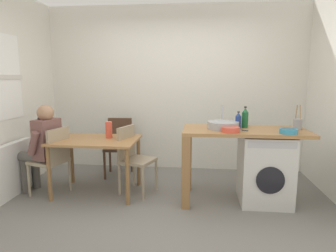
{
  "coord_description": "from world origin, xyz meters",
  "views": [
    {
      "loc": [
        0.4,
        -3.12,
        1.55
      ],
      "look_at": [
        0.02,
        0.45,
        0.94
      ],
      "focal_mm": 31.04,
      "sensor_mm": 36.0,
      "label": 1
    }
  ],
  "objects_px": {
    "bottle_tall_green": "(238,121)",
    "colander": "(289,131)",
    "washing_machine": "(265,169)",
    "chair_opposite": "(133,156)",
    "seated_person": "(43,144)",
    "bottle_squat_brown": "(245,118)",
    "vase": "(109,130)",
    "chair_spare_by_wall": "(119,143)",
    "chair_person_seat": "(53,157)",
    "mixing_bowl": "(230,129)",
    "utensil_crock": "(297,124)",
    "dining_table": "(96,146)"
  },
  "relations": [
    {
      "from": "bottle_tall_green",
      "to": "colander",
      "type": "height_order",
      "value": "bottle_tall_green"
    },
    {
      "from": "washing_machine",
      "to": "chair_opposite",
      "type": "bearing_deg",
      "value": 175.4
    },
    {
      "from": "seated_person",
      "to": "bottle_squat_brown",
      "type": "xyz_separation_m",
      "value": [
        2.63,
        0.14,
        0.37
      ]
    },
    {
      "from": "bottle_tall_green",
      "to": "vase",
      "type": "distance_m",
      "value": 1.7
    },
    {
      "from": "chair_spare_by_wall",
      "to": "bottle_squat_brown",
      "type": "height_order",
      "value": "bottle_squat_brown"
    },
    {
      "from": "chair_person_seat",
      "to": "colander",
      "type": "relative_size",
      "value": 4.5
    },
    {
      "from": "chair_spare_by_wall",
      "to": "bottle_tall_green",
      "type": "xyz_separation_m",
      "value": [
        1.74,
        -0.77,
        0.51
      ]
    },
    {
      "from": "washing_machine",
      "to": "mixing_bowl",
      "type": "distance_m",
      "value": 0.72
    },
    {
      "from": "washing_machine",
      "to": "vase",
      "type": "xyz_separation_m",
      "value": [
        -2.02,
        0.16,
        0.42
      ]
    },
    {
      "from": "chair_person_seat",
      "to": "utensil_crock",
      "type": "height_order",
      "value": "utensil_crock"
    },
    {
      "from": "dining_table",
      "to": "chair_opposite",
      "type": "relative_size",
      "value": 1.22
    },
    {
      "from": "bottle_squat_brown",
      "to": "colander",
      "type": "height_order",
      "value": "bottle_squat_brown"
    },
    {
      "from": "seated_person",
      "to": "bottle_tall_green",
      "type": "xyz_separation_m",
      "value": [
        2.54,
        0.08,
        0.34
      ]
    },
    {
      "from": "washing_machine",
      "to": "bottle_squat_brown",
      "type": "bearing_deg",
      "value": 152.77
    },
    {
      "from": "bottle_tall_green",
      "to": "utensil_crock",
      "type": "bearing_deg",
      "value": -1.01
    },
    {
      "from": "dining_table",
      "to": "mixing_bowl",
      "type": "distance_m",
      "value": 1.76
    },
    {
      "from": "chair_spare_by_wall",
      "to": "colander",
      "type": "xyz_separation_m",
      "value": [
        2.26,
        -1.05,
        0.44
      ]
    },
    {
      "from": "bottle_tall_green",
      "to": "chair_spare_by_wall",
      "type": "bearing_deg",
      "value": 156.1
    },
    {
      "from": "chair_opposite",
      "to": "bottle_squat_brown",
      "type": "relative_size",
      "value": 3.35
    },
    {
      "from": "chair_opposite",
      "to": "bottle_tall_green",
      "type": "distance_m",
      "value": 1.45
    },
    {
      "from": "chair_opposite",
      "to": "chair_spare_by_wall",
      "type": "height_order",
      "value": "same"
    },
    {
      "from": "bottle_squat_brown",
      "to": "colander",
      "type": "distance_m",
      "value": 0.56
    },
    {
      "from": "chair_spare_by_wall",
      "to": "washing_machine",
      "type": "relative_size",
      "value": 1.05
    },
    {
      "from": "chair_spare_by_wall",
      "to": "utensil_crock",
      "type": "bearing_deg",
      "value": 158.09
    },
    {
      "from": "utensil_crock",
      "to": "chair_person_seat",
      "type": "bearing_deg",
      "value": -177.95
    },
    {
      "from": "washing_machine",
      "to": "utensil_crock",
      "type": "distance_m",
      "value": 0.67
    },
    {
      "from": "bottle_squat_brown",
      "to": "vase",
      "type": "distance_m",
      "value": 1.79
    },
    {
      "from": "washing_machine",
      "to": "chair_person_seat",
      "type": "bearing_deg",
      "value": -178.78
    },
    {
      "from": "mixing_bowl",
      "to": "chair_person_seat",
      "type": "bearing_deg",
      "value": 176.47
    },
    {
      "from": "bottle_tall_green",
      "to": "chair_opposite",
      "type": "bearing_deg",
      "value": 176.99
    },
    {
      "from": "dining_table",
      "to": "bottle_tall_green",
      "type": "distance_m",
      "value": 1.87
    },
    {
      "from": "chair_opposite",
      "to": "chair_spare_by_wall",
      "type": "xyz_separation_m",
      "value": [
        -0.39,
        0.7,
        0.0
      ]
    },
    {
      "from": "bottle_squat_brown",
      "to": "utensil_crock",
      "type": "relative_size",
      "value": 0.9
    },
    {
      "from": "chair_opposite",
      "to": "utensil_crock",
      "type": "bearing_deg",
      "value": 106.8
    },
    {
      "from": "mixing_bowl",
      "to": "vase",
      "type": "bearing_deg",
      "value": 167.06
    },
    {
      "from": "dining_table",
      "to": "bottle_tall_green",
      "type": "height_order",
      "value": "bottle_tall_green"
    },
    {
      "from": "dining_table",
      "to": "mixing_bowl",
      "type": "xyz_separation_m",
      "value": [
        1.71,
        -0.26,
        0.31
      ]
    },
    {
      "from": "seated_person",
      "to": "bottle_squat_brown",
      "type": "distance_m",
      "value": 2.66
    },
    {
      "from": "seated_person",
      "to": "vase",
      "type": "relative_size",
      "value": 5.43
    },
    {
      "from": "chair_opposite",
      "to": "chair_person_seat",
      "type": "bearing_deg",
      "value": -60.18
    },
    {
      "from": "utensil_crock",
      "to": "bottle_squat_brown",
      "type": "bearing_deg",
      "value": 173.12
    },
    {
      "from": "chair_spare_by_wall",
      "to": "colander",
      "type": "bearing_deg",
      "value": 150.92
    },
    {
      "from": "washing_machine",
      "to": "seated_person",
      "type": "bearing_deg",
      "value": -179.69
    },
    {
      "from": "seated_person",
      "to": "bottle_tall_green",
      "type": "bearing_deg",
      "value": -72.83
    },
    {
      "from": "colander",
      "to": "vase",
      "type": "height_order",
      "value": "colander"
    },
    {
      "from": "bottle_tall_green",
      "to": "utensil_crock",
      "type": "relative_size",
      "value": 0.71
    },
    {
      "from": "seated_person",
      "to": "utensil_crock",
      "type": "distance_m",
      "value": 3.26
    },
    {
      "from": "chair_spare_by_wall",
      "to": "bottle_squat_brown",
      "type": "relative_size",
      "value": 3.35
    },
    {
      "from": "bottle_squat_brown",
      "to": "mixing_bowl",
      "type": "bearing_deg",
      "value": -123.32
    },
    {
      "from": "chair_opposite",
      "to": "colander",
      "type": "bearing_deg",
      "value": 98.47
    }
  ]
}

